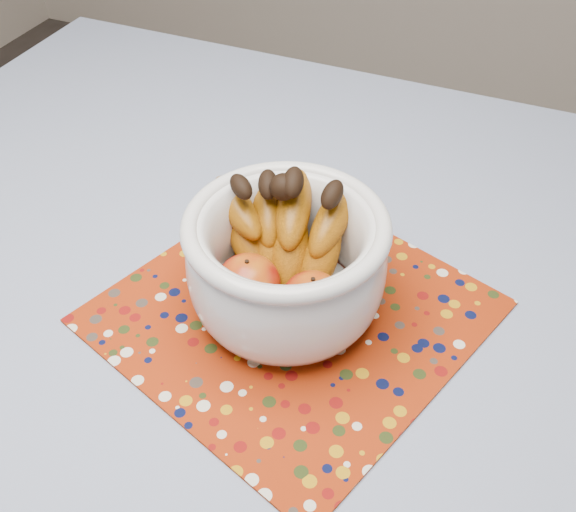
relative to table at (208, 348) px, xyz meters
The scene contains 4 objects.
table is the anchor object (origin of this frame).
tablecloth 0.08m from the table, ahead, with size 1.32×1.32×0.01m, color slate.
placemat 0.14m from the table, 15.21° to the left, with size 0.40×0.40×0.00m, color maroon.
fruit_bowl 0.20m from the table, 26.06° to the left, with size 0.26×0.24×0.18m.
Camera 1 is at (0.33, -0.49, 1.38)m, focal length 42.00 mm.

